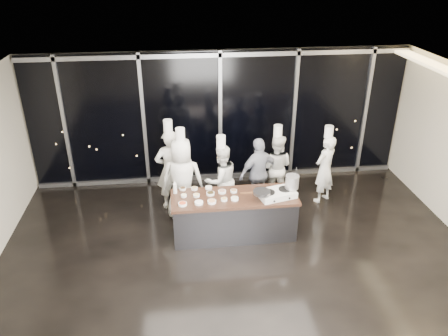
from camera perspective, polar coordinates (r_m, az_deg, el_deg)
The scene contains 15 objects.
ground at distance 8.29m, azimuth 2.14°, elevation -12.22°, with size 9.00×9.00×0.00m, color black.
room_shell at distance 7.13m, azimuth 3.85°, elevation 2.12°, with size 9.02×7.02×3.21m.
window_wall at distance 10.49m, azimuth -0.52°, elevation 6.56°, with size 8.90×0.11×3.20m.
demo_counter at distance 8.74m, azimuth 1.31°, elevation -6.23°, with size 2.46×0.86×0.90m.
stove at distance 8.53m, azimuth 6.89°, elevation -3.34°, with size 0.78×0.59×0.14m.
frying_pan at distance 8.33m, azimuth 4.90°, elevation -3.18°, with size 0.61×0.41×0.06m.
stock_pot at distance 8.55m, azimuth 8.89°, elevation -1.79°, with size 0.26×0.26×0.26m, color #B6B6B9.
prep_bowls at distance 8.48m, azimuth -2.25°, elevation -3.64°, with size 1.17×0.74×0.05m.
squeeze_bottle at distance 8.60m, azimuth -6.43°, elevation -2.53°, with size 0.08×0.08×0.27m.
chef_far_left at distance 9.55m, azimuth -7.00°, elevation -0.11°, with size 0.75×0.59×2.06m.
chef_left at distance 9.15m, azimuth -5.47°, elevation -1.41°, with size 0.95×0.68×2.04m.
chef_center at distance 9.32m, azimuth -0.38°, elevation -1.52°, with size 0.95×0.86×1.81m.
guest at distance 9.59m, azimuth 4.55°, elevation -0.64°, with size 1.03×0.73×1.63m.
chef_right at distance 9.97m, azimuth 6.78°, elevation 0.19°, with size 0.92×0.83×1.79m.
chef_side at distance 10.01m, azimuth 13.01°, elevation -0.03°, with size 0.70×0.64×1.83m.
Camera 1 is at (-1.05, -6.37, 5.19)m, focal length 35.00 mm.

